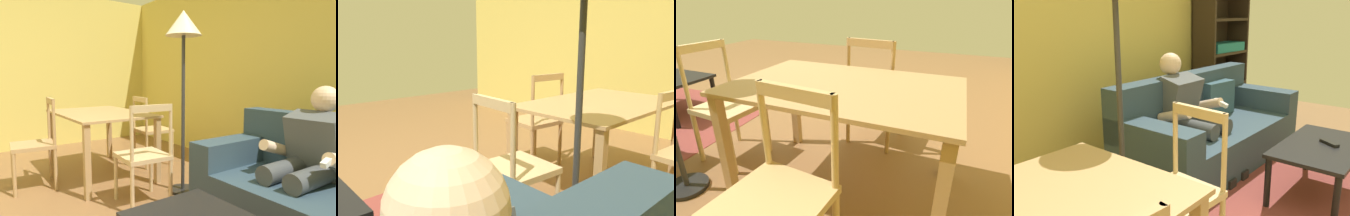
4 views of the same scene
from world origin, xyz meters
TOP-DOWN VIEW (x-y plane):
  - ground_plane at (0.00, 0.00)m, footprint 8.41×8.41m
  - wall_side at (-3.20, 0.00)m, footprint 0.12×5.88m
  - dining_table at (-1.26, 1.17)m, footprint 1.38×0.90m
  - dining_chair_facing_couch at (-0.24, 1.17)m, footprint 0.45×0.45m
  - dining_chair_by_doorway at (-1.25, 0.46)m, footprint 0.46×0.46m

SIDE VIEW (x-z plane):
  - ground_plane at x=0.00m, z-range 0.00..0.00m
  - dining_chair_facing_couch at x=-0.24m, z-range -0.01..0.92m
  - dining_chair_by_doorway at x=-1.25m, z-range -0.01..0.94m
  - dining_table at x=-1.26m, z-range 0.27..1.03m
  - wall_side at x=-3.20m, z-range 0.00..2.60m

